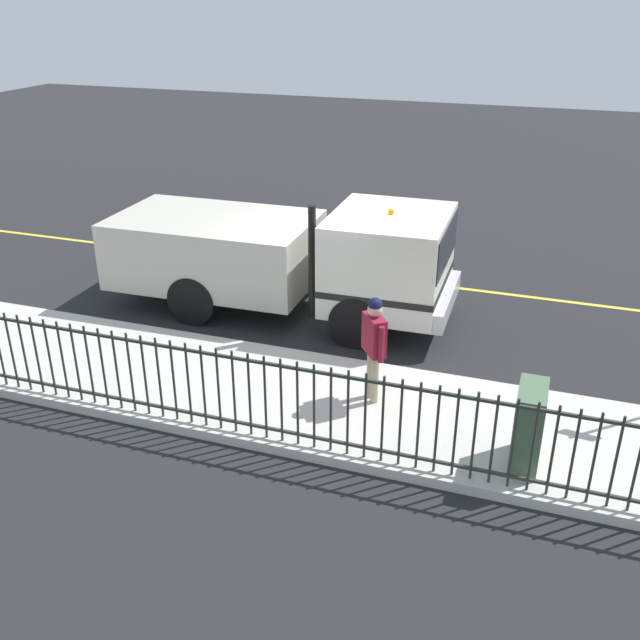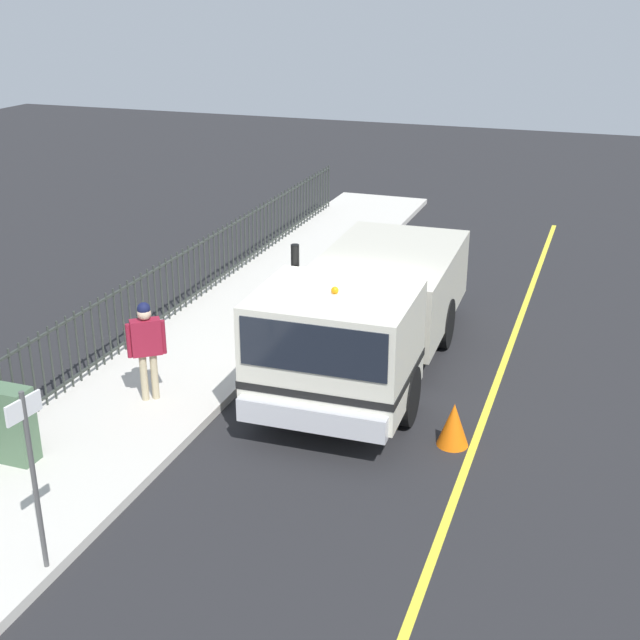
{
  "view_description": "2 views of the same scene",
  "coord_description": "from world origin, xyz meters",
  "px_view_note": "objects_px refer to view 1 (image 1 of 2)",
  "views": [
    {
      "loc": [
        11.87,
        4.15,
        5.89
      ],
      "look_at": [
        1.35,
        0.52,
        0.67
      ],
      "focal_mm": 39.99,
      "sensor_mm": 36.0,
      "label": 1
    },
    {
      "loc": [
        -4.04,
        12.52,
        6.47
      ],
      "look_at": [
        0.59,
        -0.43,
        0.98
      ],
      "focal_mm": 47.04,
      "sensor_mm": 36.0,
      "label": 2
    }
  ],
  "objects_px": {
    "worker_standing": "(374,339)",
    "traffic_cone": "(413,273)",
    "utility_cabinet": "(528,427)",
    "work_truck": "(300,254)"
  },
  "relations": [
    {
      "from": "worker_standing",
      "to": "traffic_cone",
      "type": "distance_m",
      "value": 5.02
    },
    {
      "from": "utility_cabinet",
      "to": "traffic_cone",
      "type": "relative_size",
      "value": 1.64
    },
    {
      "from": "worker_standing",
      "to": "traffic_cone",
      "type": "height_order",
      "value": "worker_standing"
    },
    {
      "from": "work_truck",
      "to": "utility_cabinet",
      "type": "relative_size",
      "value": 5.97
    },
    {
      "from": "worker_standing",
      "to": "utility_cabinet",
      "type": "distance_m",
      "value": 2.54
    },
    {
      "from": "utility_cabinet",
      "to": "traffic_cone",
      "type": "height_order",
      "value": "utility_cabinet"
    },
    {
      "from": "work_truck",
      "to": "traffic_cone",
      "type": "xyz_separation_m",
      "value": [
        -1.97,
        1.82,
        -0.89
      ]
    },
    {
      "from": "work_truck",
      "to": "utility_cabinet",
      "type": "distance_m",
      "value": 6.03
    },
    {
      "from": "traffic_cone",
      "to": "worker_standing",
      "type": "bearing_deg",
      "value": 5.18
    },
    {
      "from": "work_truck",
      "to": "traffic_cone",
      "type": "bearing_deg",
      "value": 135.9
    }
  ]
}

